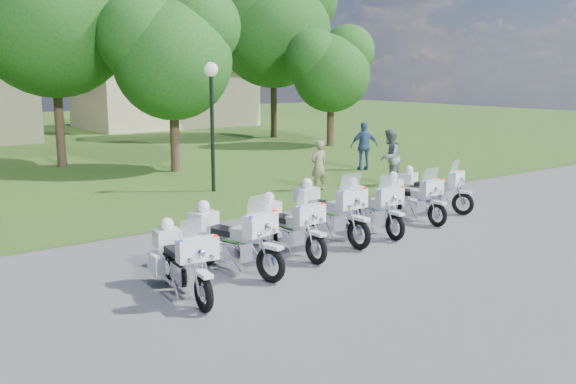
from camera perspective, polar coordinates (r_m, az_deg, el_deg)
ground at (r=14.41m, az=2.66°, el=-4.45°), size 100.00×100.00×0.00m
grass_lawn at (r=38.95m, az=-23.47°, el=4.29°), size 100.00×48.00×0.01m
motorcycle_0 at (r=11.07m, az=-9.41°, el=-5.97°), size 0.86×2.20×1.48m
motorcycle_1 at (r=12.18m, az=-5.09°, el=-4.10°), size 1.14×2.32×1.58m
motorcycle_2 at (r=13.33m, az=0.01°, el=-2.95°), size 0.73×2.20×1.48m
motorcycle_3 at (r=14.44m, az=3.57°, el=-1.68°), size 0.80×2.40×1.61m
motorcycle_4 at (r=15.28m, az=7.30°, el=-1.26°), size 0.85×2.21×1.48m
motorcycle_5 at (r=16.67m, az=10.88°, el=-0.44°), size 0.71×2.13×1.43m
motorcycle_6 at (r=17.90m, az=12.62°, el=0.28°), size 1.13×2.09×1.45m
lamp_post at (r=20.15m, az=-6.82°, el=8.62°), size 0.44×0.44×4.03m
tree_1 at (r=27.03m, az=-20.44°, el=15.72°), size 7.28×6.21×9.71m
tree_2 at (r=24.55m, az=-10.40°, el=12.44°), size 5.19×4.43×6.92m
tree_3 at (r=32.71m, az=3.78°, el=11.13°), size 4.56×3.89×6.08m
tree_4 at (r=36.95m, az=-1.43°, el=15.12°), size 7.48×6.39×9.98m
building_east at (r=45.35m, az=-10.84°, el=8.38°), size 11.44×7.28×4.10m
bystander_a at (r=20.37m, az=2.75°, el=2.34°), size 0.59×0.40×1.61m
bystander_b at (r=21.49m, az=9.01°, el=3.03°), size 1.13×1.04×1.89m
bystander_c at (r=24.78m, az=6.80°, el=4.05°), size 1.17×0.90×1.85m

